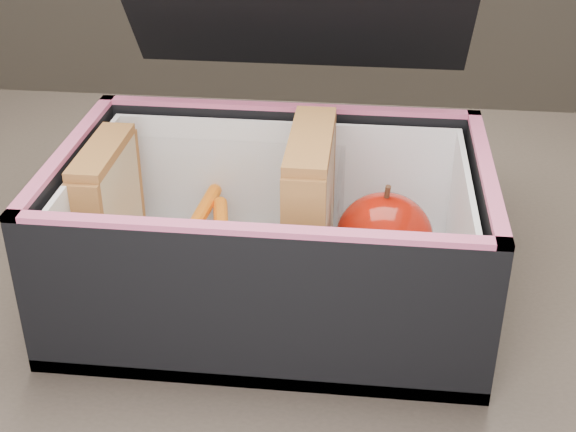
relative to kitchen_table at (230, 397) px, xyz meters
name	(u,v)px	position (x,y,z in m)	size (l,w,h in m)	color
kitchen_table	(230,397)	(0.00, 0.00, 0.00)	(1.20, 0.80, 0.75)	brown
lunch_bag	(273,221)	(0.03, 0.02, 0.15)	(0.29, 0.31, 0.26)	black
plastic_tub	(208,228)	(-0.01, 0.02, 0.14)	(0.19, 0.13, 0.08)	white
sandwich_left	(108,207)	(-0.09, 0.02, 0.15)	(0.02, 0.09, 0.10)	tan
sandwich_right	(310,209)	(0.06, 0.02, 0.16)	(0.03, 0.10, 0.11)	tan
carrot_sticks	(205,254)	(-0.02, 0.01, 0.12)	(0.05, 0.15, 0.03)	orange
paper_napkin	(384,276)	(0.11, 0.02, 0.11)	(0.07, 0.08, 0.01)	white
red_apple	(384,237)	(0.11, 0.02, 0.14)	(0.09, 0.09, 0.07)	maroon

